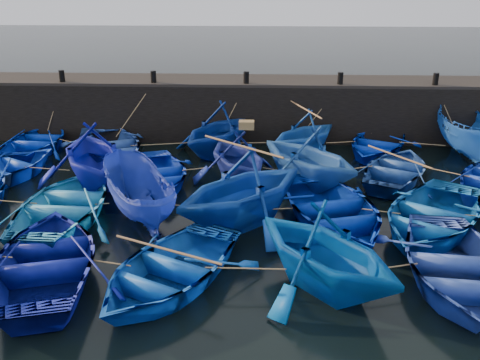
{
  "coord_description": "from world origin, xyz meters",
  "views": [
    {
      "loc": [
        0.69,
        -13.21,
        7.26
      ],
      "look_at": [
        0.0,
        3.2,
        0.7
      ],
      "focal_mm": 40.0,
      "sensor_mm": 36.0,
      "label": 1
    }
  ],
  "objects": [
    {
      "name": "ground",
      "position": [
        0.0,
        0.0,
        0.0
      ],
      "size": [
        120.0,
        120.0,
        0.0
      ],
      "primitive_type": "plane",
      "color": "black",
      "rests_on": "ground"
    },
    {
      "name": "quay_wall",
      "position": [
        0.0,
        10.5,
        1.25
      ],
      "size": [
        26.0,
        2.5,
        2.5
      ],
      "primitive_type": "cube",
      "color": "black",
      "rests_on": "ground"
    },
    {
      "name": "quay_top",
      "position": [
        0.0,
        10.5,
        2.56
      ],
      "size": [
        26.0,
        2.5,
        0.12
      ],
      "primitive_type": "cube",
      "color": "black",
      "rests_on": "quay_wall"
    },
    {
      "name": "bollard_0",
      "position": [
        -8.0,
        9.6,
        2.87
      ],
      "size": [
        0.24,
        0.24,
        0.5
      ],
      "primitive_type": "cylinder",
      "color": "black",
      "rests_on": "quay_top"
    },
    {
      "name": "bollard_1",
      "position": [
        -4.0,
        9.6,
        2.87
      ],
      "size": [
        0.24,
        0.24,
        0.5
      ],
      "primitive_type": "cylinder",
      "color": "black",
      "rests_on": "quay_top"
    },
    {
      "name": "bollard_2",
      "position": [
        0.0,
        9.6,
        2.87
      ],
      "size": [
        0.24,
        0.24,
        0.5
      ],
      "primitive_type": "cylinder",
      "color": "black",
      "rests_on": "quay_top"
    },
    {
      "name": "bollard_3",
      "position": [
        4.0,
        9.6,
        2.87
      ],
      "size": [
        0.24,
        0.24,
        0.5
      ],
      "primitive_type": "cylinder",
      "color": "black",
      "rests_on": "quay_top"
    },
    {
      "name": "bollard_4",
      "position": [
        8.0,
        9.6,
        2.87
      ],
      "size": [
        0.24,
        0.24,
        0.5
      ],
      "primitive_type": "cylinder",
      "color": "black",
      "rests_on": "quay_top"
    },
    {
      "name": "boat_0",
      "position": [
        -8.75,
        7.9,
        0.46
      ],
      "size": [
        3.44,
        4.62,
        0.92
      ],
      "primitive_type": "imported",
      "rotation": [
        0.0,
        0.0,
        3.08
      ],
      "color": "#00229E",
      "rests_on": "ground"
    },
    {
      "name": "boat_1",
      "position": [
        -5.49,
        7.12,
        0.54
      ],
      "size": [
        5.55,
        6.27,
        1.08
      ],
      "primitive_type": "imported",
      "rotation": [
        0.0,
        0.0,
        0.44
      ],
      "color": "#234597",
      "rests_on": "ground"
    },
    {
      "name": "boat_2",
      "position": [
        -1.07,
        7.68,
        1.12
      ],
      "size": [
        5.27,
        5.51,
        2.25
      ],
      "primitive_type": "imported",
      "rotation": [
        0.0,
        0.0,
        -0.5
      ],
      "color": "navy",
      "rests_on": "ground"
    },
    {
      "name": "boat_3",
      "position": [
        2.44,
        7.81,
        0.96
      ],
      "size": [
        4.81,
        4.82,
        1.92
      ],
      "primitive_type": "imported",
      "rotation": [
        0.0,
        0.0,
        -0.76
      ],
      "color": "blue",
      "rests_on": "ground"
    },
    {
      "name": "boat_4",
      "position": [
        5.46,
        8.06,
        0.46
      ],
      "size": [
        4.76,
        5.33,
        0.91
      ],
      "primitive_type": "imported",
      "rotation": [
        0.0,
        0.0,
        -0.46
      ],
      "color": "#0022A6",
      "rests_on": "ground"
    },
    {
      "name": "boat_5",
      "position": [
        9.03,
        7.67,
        1.0
      ],
      "size": [
        1.97,
        5.19,
        2.01
      ],
      "primitive_type": "imported",
      "rotation": [
        0.0,
        0.0,
        -0.0
      ],
      "color": "blue",
      "rests_on": "ground"
    },
    {
      "name": "boat_6",
      "position": [
        -8.72,
        4.52,
        0.48
      ],
      "size": [
        5.17,
        5.64,
        0.96
      ],
      "primitive_type": "imported",
      "rotation": [
        0.0,
        0.0,
        2.61
      ],
      "color": "#0D38C5",
      "rests_on": "ground"
    },
    {
      "name": "boat_7",
      "position": [
        -5.2,
        4.26,
        1.21
      ],
      "size": [
        5.51,
        5.82,
        2.41
      ],
      "primitive_type": "imported",
      "rotation": [
        0.0,
        0.0,
        3.57
      ],
      "color": "#0F19A5",
      "rests_on": "ground"
    },
    {
      "name": "boat_8",
      "position": [
        -3.0,
        4.41,
        0.45
      ],
      "size": [
        4.27,
        5.06,
        0.9
      ],
      "primitive_type": "imported",
      "rotation": [
        0.0,
        0.0,
        0.31
      ],
      "color": "#082CD3",
      "rests_on": "ground"
    },
    {
      "name": "boat_9",
      "position": [
        -0.14,
        4.81,
        1.0
      ],
      "size": [
        4.57,
        4.82,
        1.99
      ],
      "primitive_type": "imported",
      "rotation": [
        0.0,
        0.0,
        3.58
      ],
      "color": "navy",
      "rests_on": "ground"
    },
    {
      "name": "boat_10",
      "position": [
        2.35,
        4.51,
        1.14
      ],
      "size": [
        5.68,
        5.72,
        2.28
      ],
      "primitive_type": "imported",
      "rotation": [
        0.0,
        0.0,
        3.88
      ],
      "color": "#2157AF",
      "rests_on": "ground"
    },
    {
      "name": "boat_11",
      "position": [
        5.63,
        5.15,
        0.45
      ],
      "size": [
        4.73,
        5.27,
        0.9
      ],
      "primitive_type": "imported",
      "rotation": [
        0.0,
        0.0,
        2.67
      ],
      "color": "navy",
      "rests_on": "ground"
    },
    {
      "name": "boat_14",
      "position": [
        -5.24,
        1.39,
        0.53
      ],
      "size": [
        3.88,
        5.29,
        1.07
      ],
      "primitive_type": "imported",
      "rotation": [
        0.0,
        0.0,
        3.1
      ],
      "color": "blue",
      "rests_on": "ground"
    },
    {
      "name": "boat_15",
      "position": [
        -3.04,
        1.48,
        0.86
      ],
      "size": [
        3.58,
        4.69,
        1.71
      ],
      "primitive_type": "imported",
      "rotation": [
        0.0,
        0.0,
        3.64
      ],
      "color": "#1D33A7",
      "rests_on": "ground"
    },
    {
      "name": "boat_16",
      "position": [
        0.14,
        1.27,
        1.24
      ],
      "size": [
        6.21,
        6.19,
        2.48
      ],
      "primitive_type": "imported",
      "rotation": [
        0.0,
        0.0,
        -0.81
      ],
      "color": "navy",
      "rests_on": "ground"
    },
    {
      "name": "boat_17",
      "position": [
        2.82,
        1.41,
        0.55
      ],
      "size": [
        5.09,
        6.12,
        1.1
      ],
      "primitive_type": "imported",
      "rotation": [
        0.0,
        0.0,
        0.28
      ],
      "color": "#002292",
      "rests_on": "ground"
    },
    {
      "name": "boat_18",
      "position": [
        5.69,
        1.1,
        0.54
      ],
      "size": [
        5.94,
        6.4,
        1.08
      ],
      "primitive_type": "imported",
      "rotation": [
        0.0,
        0.0,
        -0.56
      ],
      "color": "#094D95",
      "rests_on": "ground"
    },
    {
      "name": "boat_21",
      "position": [
        -4.56,
        -1.85,
        0.53
      ],
      "size": [
        4.89,
        5.93,
        1.07
      ],
      "primitive_type": "imported",
      "rotation": [
        0.0,
        0.0,
        3.4
      ],
      "color": "#050E71",
      "rests_on": "ground"
    },
    {
      "name": "boat_22",
      "position": [
        -1.52,
        -2.13,
        0.49
      ],
      "size": [
        5.2,
        5.79,
        0.99
      ],
      "primitive_type": "imported",
      "rotation": [
        0.0,
        0.0,
        -0.47
      ],
      "color": "#0B46B4",
      "rests_on": "ground"
    },
    {
      "name": "boat_23",
      "position": [
        2.23,
        -2.13,
        1.13
      ],
      "size": [
        5.62,
        5.66,
        2.26
      ],
      "primitive_type": "imported",
      "rotation": [
        0.0,
        0.0,
        0.73
      ],
      "color": "#00479E",
      "rests_on": "ground"
    },
    {
      "name": "boat_24",
      "position": [
        5.43,
        -1.73,
        0.53
      ],
      "size": [
        4.17,
        5.47,
        1.06
      ],
      "primitive_type": "imported",
      "rotation": [
        0.0,
        0.0,
        -0.1
      ],
      "color": "#2742A0",
      "rests_on": "ground"
    },
    {
      "name": "wooden_crate",
      "position": [
        0.16,
        4.81,
        2.13
      ],
      "size": [
        0.53,
        0.36,
        0.28
      ],
      "primitive_type": "cube",
      "color": "olive",
      "rests_on": "boat_9"
    },
    {
      "name": "mooring_ropes",
      "position": [
        0.35,
        5.01,
        0.88
      ],
      "size": [
        17.83,
        11.67,
        2.1
      ],
      "color": "tan",
      "rests_on": "ground"
    },
    {
      "name": "loose_oars",
      "position": [
        1.67,
        3.02,
        1.6
      ],
      "size": [
        9.41,
        12.02,
        1.64
      ],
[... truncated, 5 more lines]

